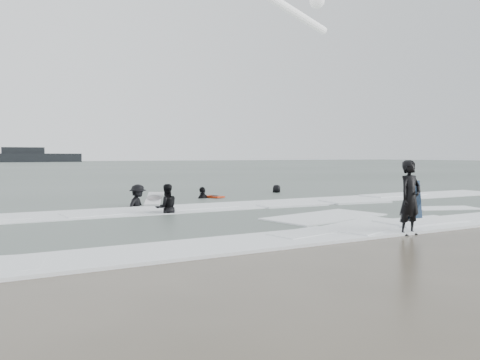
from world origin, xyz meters
name	(u,v)px	position (x,y,z in m)	size (l,w,h in m)	color
ground	(328,231)	(0.00, 0.00, 0.00)	(320.00, 320.00, 0.00)	brown
sea	(45,166)	(0.00, 80.00, 0.06)	(320.00, 320.00, 0.00)	#47544C
surfer_centre	(409,235)	(1.41, -1.41, 0.00)	(0.68, 0.45, 1.88)	black
surfer_wading	(167,215)	(-2.71, 5.07, 0.00)	(0.77, 0.60, 1.58)	black
surfer_breaker	(138,208)	(-2.96, 7.67, 0.00)	(1.12, 0.64, 1.73)	black
surfer_right_near	(203,199)	(0.54, 9.65, 0.00)	(1.00, 0.42, 1.71)	black
surfer_right_far	(277,194)	(5.19, 10.82, 0.00)	(0.78, 0.51, 1.61)	black
surf_foam	(258,214)	(0.00, 3.70, 0.04)	(30.03, 9.06, 0.09)	white
bodyboards	(242,198)	(-0.15, 4.57, 0.50)	(5.47, 11.47, 1.25)	#0E2342
vessel_horizon	(23,157)	(-0.56, 141.34, 1.61)	(32.01, 5.72, 4.34)	black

